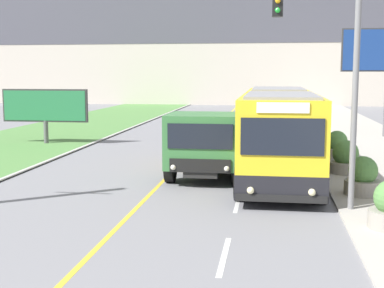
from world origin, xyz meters
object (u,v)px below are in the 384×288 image
object	(u,v)px
city_bus	(279,131)
planter_round_third	(345,159)
planter_round_second	(363,178)
car_distant	(272,123)
planter_round_far	(337,146)
traffic_light_mast	(332,61)
billboard_small	(45,107)
dump_truck	(208,144)

from	to	relation	value
city_bus	planter_round_third	distance (m)	2.62
city_bus	planter_round_second	distance (m)	4.56
car_distant	planter_round_far	xyz separation A→B (m)	(2.76, -9.23, -0.10)
traffic_light_mast	billboard_small	size ratio (longest dim) A/B	1.38
traffic_light_mast	billboard_small	xyz separation A→B (m)	(-13.28, 12.03, -2.08)
city_bus	planter_round_second	bearing A→B (deg)	-56.31
billboard_small	dump_truck	bearing A→B (deg)	-39.07
dump_truck	planter_round_far	bearing A→B (deg)	41.90
traffic_light_mast	planter_round_second	distance (m)	4.09
planter_round_third	city_bus	bearing A→B (deg)	175.91
traffic_light_mast	planter_round_second	size ratio (longest dim) A/B	5.45
city_bus	billboard_small	distance (m)	13.68
billboard_small	planter_round_third	distance (m)	15.99
car_distant	dump_truck	bearing A→B (deg)	-99.54
planter_round_third	car_distant	bearing A→B (deg)	101.72
car_distant	planter_round_second	xyz separation A→B (m)	(2.69, -16.30, -0.10)
planter_round_third	planter_round_second	bearing A→B (deg)	-89.39
city_bus	billboard_small	xyz separation A→B (m)	(-12.02, 6.51, 0.40)
planter_round_far	billboard_small	bearing A→B (deg)	167.79
city_bus	planter_round_far	bearing A→B (deg)	52.86
dump_truck	planter_round_far	distance (m)	6.85
city_bus	planter_round_second	xyz separation A→B (m)	(2.47, -3.71, -0.98)
dump_truck	car_distant	size ratio (longest dim) A/B	1.54
billboard_small	planter_round_second	world-z (taller)	billboard_small
city_bus	billboard_small	bearing A→B (deg)	151.55
car_distant	traffic_light_mast	bearing A→B (deg)	-85.35
billboard_small	planter_round_far	xyz separation A→B (m)	(14.57, -3.15, -1.37)
traffic_light_mast	billboard_small	distance (m)	18.04
traffic_light_mast	planter_round_far	distance (m)	9.61
city_bus	car_distant	distance (m)	12.62
car_distant	planter_round_third	bearing A→B (deg)	-78.28
traffic_light_mast	planter_round_third	distance (m)	6.47
city_bus	dump_truck	distance (m)	2.82
city_bus	traffic_light_mast	size ratio (longest dim) A/B	1.85
planter_round_third	traffic_light_mast	bearing A→B (deg)	-102.40
planter_round_second	dump_truck	bearing A→B (deg)	153.30
billboard_small	planter_round_third	size ratio (longest dim) A/B	3.81
planter_round_third	dump_truck	bearing A→B (deg)	-168.41
dump_truck	billboard_small	size ratio (longest dim) A/B	1.43
billboard_small	car_distant	bearing A→B (deg)	27.23
car_distant	traffic_light_mast	xyz separation A→B (m)	(1.47, -18.11, 3.36)
planter_round_third	planter_round_far	size ratio (longest dim) A/B	1.03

